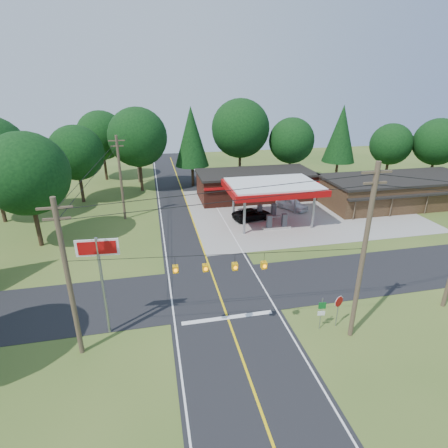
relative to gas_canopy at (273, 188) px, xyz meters
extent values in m
plane|color=#3B571E|center=(-9.00, -13.00, -4.27)|extent=(120.00, 120.00, 0.00)
cube|color=black|center=(-9.00, -13.00, -4.26)|extent=(8.00, 120.00, 0.02)
cube|color=black|center=(-9.00, -13.00, -4.25)|extent=(70.00, 7.00, 0.02)
cube|color=yellow|center=(-9.00, -13.00, -4.24)|extent=(0.15, 110.00, 0.00)
cylinder|color=gray|center=(-4.00, -2.50, -2.17)|extent=(0.28, 0.28, 4.20)
cylinder|color=gray|center=(-4.00, 2.50, -2.17)|extent=(0.28, 0.28, 4.20)
cylinder|color=gray|center=(4.00, -2.50, -2.17)|extent=(0.28, 0.28, 4.20)
cylinder|color=gray|center=(4.00, 2.50, -2.17)|extent=(0.28, 0.28, 4.20)
cube|color=#A3080A|center=(0.00, 0.00, 0.08)|extent=(10.60, 7.40, 0.70)
cube|color=white|center=(0.00, 0.00, 0.48)|extent=(10.00, 7.00, 0.25)
cube|color=#9E9B93|center=(0.00, -1.80, -4.14)|extent=(3.20, 0.90, 0.22)
cube|color=#3F3F44|center=(-0.90, -1.80, -3.32)|extent=(0.55, 0.45, 1.50)
cube|color=#3F3F44|center=(0.90, -1.80, -3.32)|extent=(0.55, 0.45, 1.50)
cube|color=#9E9B93|center=(0.00, 1.80, -4.14)|extent=(3.20, 0.90, 0.22)
cube|color=#3F3F44|center=(-0.90, 1.80, -3.32)|extent=(0.55, 0.45, 1.50)
cube|color=#3F3F44|center=(0.90, 1.80, -3.32)|extent=(0.55, 0.45, 1.50)
cube|color=#4F2016|center=(1.00, 10.00, -2.52)|extent=(16.00, 7.00, 3.50)
cube|color=black|center=(1.00, 10.00, -0.62)|extent=(16.40, 7.40, 0.30)
cube|color=#A3080A|center=(1.00, 6.40, -1.57)|extent=(16.00, 0.50, 0.25)
cube|color=#392517|center=(19.00, 3.00, -2.52)|extent=(20.00, 8.00, 3.50)
cube|color=black|center=(19.00, 3.00, -0.62)|extent=(20.40, 8.40, 0.30)
cube|color=black|center=(19.00, -1.20, -1.67)|extent=(20.00, 0.70, 0.25)
cylinder|color=#473828|center=(-1.50, -20.00, 1.48)|extent=(0.30, 0.30, 11.50)
cube|color=#473828|center=(-1.50, -20.00, 6.63)|extent=(1.80, 0.12, 0.12)
cube|color=#473828|center=(-1.50, -20.00, 6.03)|extent=(1.40, 0.12, 0.12)
cylinder|color=#473828|center=(-18.50, -18.00, 0.73)|extent=(0.30, 0.30, 10.00)
cube|color=#473828|center=(-18.50, -18.00, 5.13)|extent=(1.80, 0.12, 0.12)
cube|color=#473828|center=(-18.50, -18.00, 4.53)|extent=(1.40, 0.12, 0.12)
cylinder|color=#473828|center=(-17.00, 5.00, 0.73)|extent=(0.30, 0.30, 10.00)
cube|color=#473828|center=(-17.00, 5.00, 5.13)|extent=(1.80, 0.12, 0.12)
cube|color=#473828|center=(-17.00, 5.00, 4.53)|extent=(1.40, 0.12, 0.12)
cylinder|color=#473828|center=(-15.50, 22.00, 0.48)|extent=(0.30, 0.30, 9.50)
cube|color=#CE930A|center=(-12.55, -18.70, 1.23)|extent=(0.32, 0.32, 0.42)
cube|color=#CE930A|center=(-10.85, -18.90, 1.23)|extent=(0.32, 0.32, 0.42)
cube|color=#CE930A|center=(-9.15, -19.10, 1.23)|extent=(0.32, 0.32, 0.42)
cube|color=#CE930A|center=(-7.45, -19.30, 1.23)|extent=(0.32, 0.32, 0.42)
cylinder|color=#332316|center=(-23.00, 13.00, -2.29)|extent=(0.44, 0.44, 3.96)
sphere|color=black|center=(-23.00, 13.00, 2.55)|extent=(7.26, 7.26, 7.26)
cylinder|color=#332316|center=(-15.00, 17.00, -1.93)|extent=(0.44, 0.44, 4.68)
sphere|color=black|center=(-15.00, 17.00, 3.79)|extent=(8.58, 8.58, 8.58)
cylinder|color=#332316|center=(-7.00, 18.00, -2.11)|extent=(0.44, 0.44, 4.32)
cone|color=black|center=(-7.00, 18.00, 3.53)|extent=(5.28, 5.28, 9.00)
cylinder|color=#332316|center=(1.00, 19.00, -1.75)|extent=(0.44, 0.44, 5.04)
sphere|color=black|center=(1.00, 19.00, 4.41)|extent=(9.24, 9.24, 9.24)
cylinder|color=#332316|center=(9.00, 17.00, -2.29)|extent=(0.44, 0.44, 3.96)
sphere|color=black|center=(9.00, 17.00, 2.55)|extent=(7.26, 7.26, 7.26)
cylinder|color=#332316|center=(17.00, 16.00, -2.11)|extent=(0.44, 0.44, 4.32)
cone|color=black|center=(17.00, 16.00, 3.53)|extent=(5.28, 5.28, 9.00)
cylinder|color=#332316|center=(25.00, 14.00, -2.47)|extent=(0.44, 0.44, 3.60)
sphere|color=black|center=(25.00, 14.00, 1.93)|extent=(6.60, 6.60, 6.60)
cylinder|color=#332316|center=(31.00, 11.00, -2.29)|extent=(0.44, 0.44, 3.96)
sphere|color=black|center=(31.00, 11.00, 2.55)|extent=(7.26, 7.26, 7.26)
cylinder|color=#332316|center=(-25.00, -1.00, -2.11)|extent=(0.44, 0.44, 4.32)
sphere|color=black|center=(-25.00, -1.00, 3.17)|extent=(7.92, 7.92, 7.92)
cylinder|color=#332316|center=(-31.00, 7.00, -1.93)|extent=(0.44, 0.44, 4.68)
cylinder|color=#332316|center=(-21.00, 25.00, -2.11)|extent=(0.44, 0.44, 4.32)
sphere|color=black|center=(-21.00, 25.00, 3.17)|extent=(7.92, 7.92, 7.92)
imported|color=black|center=(-1.93, 1.50, -3.60)|extent=(5.70, 5.70, 1.34)
imported|color=white|center=(4.20, 4.00, -3.50)|extent=(6.07, 6.07, 1.52)
cylinder|color=gray|center=(-17.00, -16.41, -0.83)|extent=(0.18, 0.18, 6.87)
cube|color=white|center=(-17.00, -16.41, 1.96)|extent=(2.55, 0.27, 1.08)
cube|color=#A3080A|center=(-17.00, -16.46, 1.96)|extent=(2.24, 0.23, 0.83)
cylinder|color=gray|center=(-2.00, -19.00, -3.12)|extent=(0.07, 0.07, 2.29)
cylinder|color=gray|center=(-3.20, -19.00, -3.06)|extent=(0.06, 0.06, 2.42)
cube|color=#0C591E|center=(-3.20, -19.04, -2.40)|extent=(0.49, 0.10, 0.50)
cube|color=white|center=(-3.20, -19.04, -3.01)|extent=(0.49, 0.10, 0.33)
camera|label=1|loc=(-13.49, -36.44, 11.10)|focal=28.00mm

